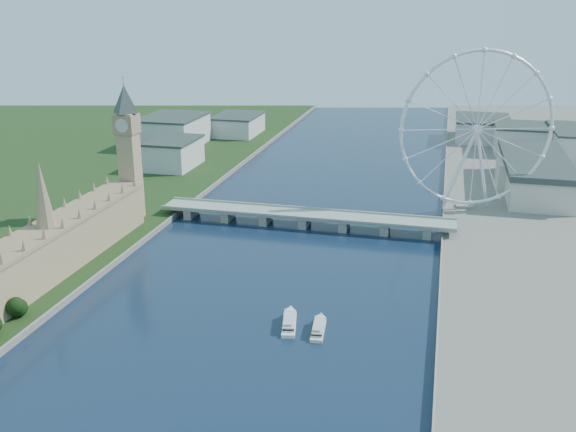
% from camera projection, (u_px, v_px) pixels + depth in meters
% --- Properties ---
extents(parliament_range, '(24.00, 200.00, 70.00)m').
position_uv_depth(parliament_range, '(50.00, 250.00, 383.18)').
color(parliament_range, tan).
rests_on(parliament_range, ground).
extents(big_ben, '(20.02, 20.02, 110.00)m').
position_uv_depth(big_ben, '(128.00, 135.00, 467.05)').
color(big_ben, tan).
rests_on(big_ben, ground).
extents(westminster_bridge, '(220.00, 22.00, 9.50)m').
position_uv_depth(westminster_bridge, '(305.00, 217.00, 477.68)').
color(westminster_bridge, gray).
rests_on(westminster_bridge, ground).
extents(london_eye, '(113.60, 39.12, 124.30)m').
position_uv_depth(london_eye, '(477.00, 130.00, 481.72)').
color(london_eye, silver).
rests_on(london_eye, ground).
extents(county_hall, '(54.00, 144.00, 35.00)m').
position_uv_depth(county_hall, '(532.00, 193.00, 559.92)').
color(county_hall, beige).
rests_on(county_hall, ground).
extents(city_skyline, '(505.00, 280.00, 32.00)m').
position_uv_depth(city_skyline, '(390.00, 137.00, 704.72)').
color(city_skyline, beige).
rests_on(city_skyline, ground).
extents(tour_boat_near, '(12.49, 29.13, 6.23)m').
position_uv_depth(tour_boat_near, '(289.00, 327.00, 331.76)').
color(tour_boat_near, white).
rests_on(tour_boat_near, ground).
extents(tour_boat_far, '(8.99, 26.30, 5.66)m').
position_uv_depth(tour_boat_far, '(318.00, 332.00, 326.30)').
color(tour_boat_far, beige).
rests_on(tour_boat_far, ground).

